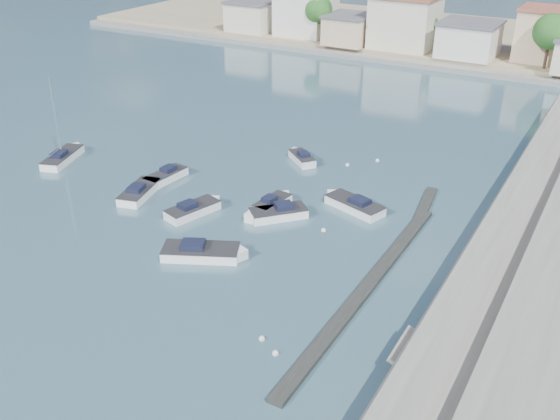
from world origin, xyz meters
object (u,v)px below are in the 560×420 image
at_px(motorboat_a, 141,191).
at_px(motorboat_g, 164,177).
at_px(motorboat_e, 195,209).
at_px(motorboat_f, 301,158).
at_px(motorboat_b, 274,203).
at_px(sailboat, 64,157).
at_px(motorboat_h, 205,253).
at_px(motorboat_c, 352,205).
at_px(motorboat_d, 275,214).

bearing_deg(motorboat_a, motorboat_g, 91.95).
xyz_separation_m(motorboat_e, motorboat_f, (2.50, 14.78, -0.00)).
distance_m(motorboat_b, motorboat_e, 6.90).
height_order(motorboat_a, sailboat, sailboat).
xyz_separation_m(motorboat_h, sailboat, (-23.99, 8.18, 0.04)).
height_order(motorboat_e, motorboat_h, same).
distance_m(motorboat_b, sailboat, 24.32).
distance_m(motorboat_a, sailboat, 12.63).
bearing_deg(motorboat_c, motorboat_h, -116.03).
bearing_deg(sailboat, motorboat_e, -8.20).
bearing_deg(motorboat_h, motorboat_b, 88.38).
relative_size(motorboat_d, motorboat_h, 0.77).
bearing_deg(motorboat_b, motorboat_c, 28.06).
distance_m(motorboat_c, motorboat_d, 7.01).
xyz_separation_m(motorboat_c, motorboat_d, (-4.97, -4.94, -0.00)).
height_order(motorboat_b, sailboat, sailboat).
distance_m(motorboat_d, motorboat_h, 8.29).
xyz_separation_m(motorboat_a, sailboat, (-12.42, 2.29, 0.04)).
xyz_separation_m(motorboat_a, motorboat_d, (12.99, 2.28, -0.00)).
height_order(motorboat_e, sailboat, sailboat).
xyz_separation_m(motorboat_a, motorboat_f, (9.03, 14.34, -0.00)).
distance_m(motorboat_b, motorboat_f, 10.76).
bearing_deg(motorboat_d, motorboat_a, -170.06).
xyz_separation_m(motorboat_g, sailboat, (-12.30, -1.14, 0.04)).
bearing_deg(motorboat_h, motorboat_f, 97.16).
relative_size(motorboat_b, motorboat_h, 0.71).
bearing_deg(motorboat_c, motorboat_a, -158.12).
relative_size(motorboat_b, sailboat, 0.50).
distance_m(motorboat_h, sailboat, 25.34).
height_order(motorboat_h, sailboat, sailboat).
xyz_separation_m(motorboat_d, motorboat_e, (-6.47, -2.72, 0.00)).
height_order(motorboat_b, motorboat_e, same).
bearing_deg(motorboat_e, motorboat_c, 33.79).
bearing_deg(motorboat_c, sailboat, -170.80).
distance_m(motorboat_d, motorboat_e, 7.01).
bearing_deg(motorboat_b, motorboat_h, -91.62).
relative_size(motorboat_a, motorboat_d, 1.19).
bearing_deg(motorboat_c, motorboat_f, 141.45).
bearing_deg(motorboat_d, motorboat_h, -99.91).
relative_size(motorboat_a, motorboat_f, 1.48).
distance_m(motorboat_b, motorboat_h, 9.84).
bearing_deg(motorboat_b, motorboat_f, 105.18).
bearing_deg(motorboat_f, sailboat, -150.67).
relative_size(motorboat_a, motorboat_c, 0.96).
distance_m(motorboat_g, motorboat_h, 14.94).
height_order(motorboat_e, motorboat_g, same).
bearing_deg(motorboat_a, motorboat_b, 18.44).
relative_size(motorboat_f, motorboat_h, 0.62).
bearing_deg(motorboat_g, motorboat_c, 11.83).
bearing_deg(motorboat_c, motorboat_d, -135.21).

